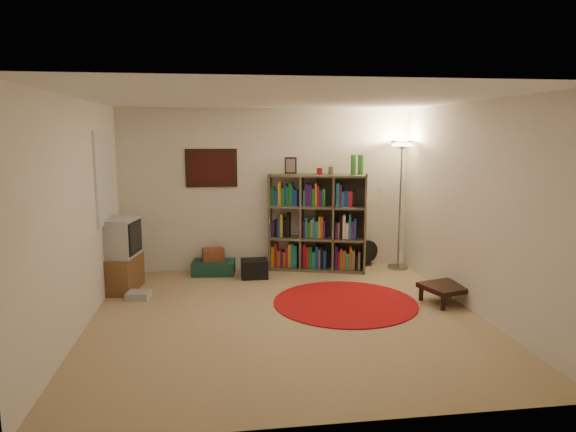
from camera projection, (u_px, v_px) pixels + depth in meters
name	position (u px, v px, depth m)	size (l,w,h in m)	color
room	(281.00, 210.00, 5.83)	(4.54, 4.54, 2.54)	tan
bookshelf	(316.00, 224.00, 7.99)	(1.56, 0.83, 1.80)	brown
floor_lamp	(401.00, 163.00, 7.89)	(0.45, 0.45, 2.01)	gray
floor_fan	(367.00, 253.00, 8.30)	(0.36, 0.24, 0.41)	black
tv_stand	(119.00, 256.00, 6.95)	(0.59, 0.76, 1.00)	brown
dvd_box	(139.00, 295.00, 6.64)	(0.33, 0.29, 0.10)	#ACACB0
suitcase	(214.00, 267.00, 7.81)	(0.67, 0.47, 0.20)	#14382B
wicker_basket	(213.00, 255.00, 7.80)	(0.35, 0.27, 0.19)	brown
duffel_bag	(254.00, 269.00, 7.61)	(0.39, 0.32, 0.27)	black
paper_towel	(257.00, 268.00, 7.68)	(0.14, 0.14, 0.24)	white
red_rug	(345.00, 302.00, 6.49)	(1.82, 1.82, 0.02)	maroon
side_table	(445.00, 288.00, 6.46)	(0.64, 0.64, 0.24)	black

